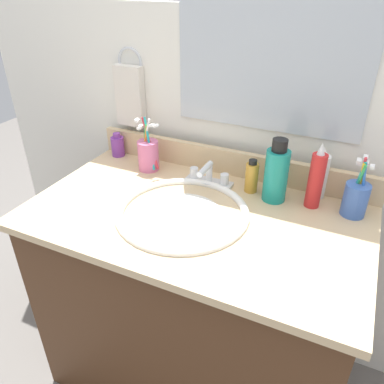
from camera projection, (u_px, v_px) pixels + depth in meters
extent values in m
plane|color=#66605B|center=(194.00, 372.00, 1.51)|extent=(6.00, 6.00, 0.00)
cube|color=#4C2D19|center=(194.00, 307.00, 1.33)|extent=(0.97, 0.53, 0.74)
cube|color=#D1B284|center=(195.00, 216.00, 1.13)|extent=(1.01, 0.58, 0.02)
cube|color=#D1B284|center=(228.00, 162.00, 1.32)|extent=(1.01, 0.02, 0.09)
cube|color=white|center=(232.00, 193.00, 1.45)|extent=(2.11, 0.04, 1.30)
cube|color=#B2BCC6|center=(272.00, 38.00, 1.11)|extent=(0.60, 0.01, 0.56)
torus|color=silver|center=(130.00, 61.00, 1.35)|extent=(0.10, 0.01, 0.10)
cube|color=silver|center=(130.00, 96.00, 1.39)|extent=(0.11, 0.04, 0.22)
torus|color=white|center=(182.00, 212.00, 1.12)|extent=(0.40, 0.40, 0.02)
ellipsoid|color=white|center=(183.00, 225.00, 1.14)|extent=(0.34, 0.34, 0.11)
cylinder|color=#B2B5BA|center=(183.00, 234.00, 1.16)|extent=(0.04, 0.04, 0.01)
cube|color=silver|center=(209.00, 182.00, 1.27)|extent=(0.16, 0.05, 0.01)
cylinder|color=silver|center=(209.00, 173.00, 1.26)|extent=(0.02, 0.02, 0.06)
cylinder|color=silver|center=(205.00, 169.00, 1.21)|extent=(0.02, 0.09, 0.02)
cylinder|color=silver|center=(194.00, 173.00, 1.28)|extent=(0.03, 0.03, 0.04)
cylinder|color=silver|center=(224.00, 179.00, 1.24)|extent=(0.03, 0.03, 0.04)
cylinder|color=#7A3899|center=(118.00, 146.00, 1.45)|extent=(0.05, 0.05, 0.07)
cylinder|color=#7A3899|center=(117.00, 135.00, 1.43)|extent=(0.03, 0.03, 0.02)
cylinder|color=white|center=(319.00, 176.00, 1.17)|extent=(0.05, 0.05, 0.14)
cone|color=white|center=(324.00, 151.00, 1.13)|extent=(0.03, 0.03, 0.03)
cylinder|color=gold|center=(252.00, 178.00, 1.21)|extent=(0.04, 0.04, 0.10)
cylinder|color=black|center=(253.00, 162.00, 1.18)|extent=(0.03, 0.03, 0.01)
cylinder|color=teal|center=(276.00, 176.00, 1.15)|extent=(0.07, 0.07, 0.16)
cylinder|color=black|center=(280.00, 145.00, 1.10)|extent=(0.05, 0.05, 0.04)
cylinder|color=red|center=(316.00, 181.00, 1.12)|extent=(0.05, 0.05, 0.17)
cone|color=white|center=(322.00, 149.00, 1.06)|extent=(0.02, 0.02, 0.04)
cylinder|color=#D16693|center=(148.00, 155.00, 1.34)|extent=(0.07, 0.07, 0.11)
cylinder|color=green|center=(145.00, 145.00, 1.33)|extent=(0.03, 0.01, 0.16)
cube|color=white|center=(141.00, 126.00, 1.30)|extent=(0.01, 0.02, 0.01)
cylinder|color=#D8333F|center=(150.00, 143.00, 1.31)|extent=(0.07, 0.02, 0.18)
cube|color=white|center=(156.00, 126.00, 1.26)|extent=(0.01, 0.02, 0.01)
cylinder|color=white|center=(145.00, 142.00, 1.32)|extent=(0.06, 0.01, 0.18)
cube|color=white|center=(137.00, 120.00, 1.30)|extent=(0.01, 0.02, 0.01)
cylinder|color=orange|center=(145.00, 146.00, 1.33)|extent=(0.04, 0.01, 0.15)
cube|color=white|center=(139.00, 128.00, 1.30)|extent=(0.01, 0.02, 0.01)
cylinder|color=#26B2B2|center=(149.00, 144.00, 1.31)|extent=(0.05, 0.03, 0.18)
cube|color=white|center=(152.00, 125.00, 1.25)|extent=(0.01, 0.02, 0.01)
cylinder|color=#3F66B7|center=(355.00, 200.00, 1.09)|extent=(0.07, 0.07, 0.10)
cylinder|color=#D8333F|center=(359.00, 183.00, 1.08)|extent=(0.01, 0.04, 0.17)
cube|color=white|center=(366.00, 157.00, 1.05)|extent=(0.01, 0.02, 0.01)
cylinder|color=green|center=(357.00, 186.00, 1.08)|extent=(0.03, 0.05, 0.16)
cube|color=white|center=(359.00, 162.00, 1.07)|extent=(0.01, 0.02, 0.01)
cylinder|color=#26B2B2|center=(356.00, 185.00, 1.08)|extent=(0.03, 0.04, 0.16)
cube|color=white|center=(359.00, 161.00, 1.06)|extent=(0.01, 0.02, 0.01)
cylinder|color=blue|center=(363.00, 188.00, 1.07)|extent=(0.03, 0.01, 0.16)
cube|color=white|center=(372.00, 167.00, 1.03)|extent=(0.01, 0.02, 0.01)
cylinder|color=yellow|center=(360.00, 186.00, 1.08)|extent=(0.01, 0.04, 0.16)
cube|color=white|center=(367.00, 163.00, 1.06)|extent=(0.01, 0.02, 0.01)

